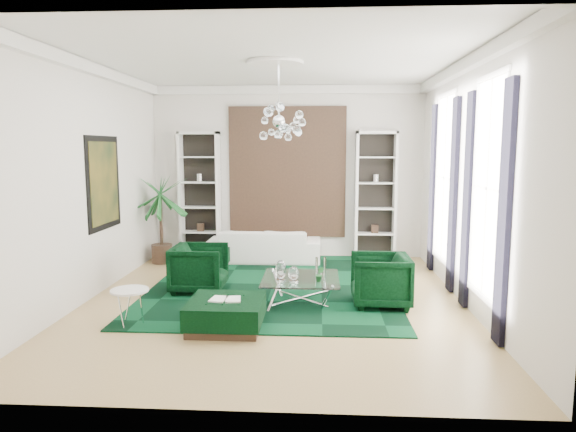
# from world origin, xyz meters

# --- Properties ---
(floor) EXTENTS (6.00, 7.00, 0.02)m
(floor) POSITION_xyz_m (0.00, 0.00, -0.01)
(floor) COLOR tan
(floor) RESTS_ON ground
(ceiling) EXTENTS (6.00, 7.00, 0.02)m
(ceiling) POSITION_xyz_m (0.00, 0.00, 3.81)
(ceiling) COLOR white
(ceiling) RESTS_ON ground
(wall_back) EXTENTS (6.00, 0.02, 3.80)m
(wall_back) POSITION_xyz_m (0.00, 3.51, 1.90)
(wall_back) COLOR silver
(wall_back) RESTS_ON ground
(wall_front) EXTENTS (6.00, 0.02, 3.80)m
(wall_front) POSITION_xyz_m (0.00, -3.51, 1.90)
(wall_front) COLOR silver
(wall_front) RESTS_ON ground
(wall_left) EXTENTS (0.02, 7.00, 3.80)m
(wall_left) POSITION_xyz_m (-3.01, 0.00, 1.90)
(wall_left) COLOR silver
(wall_left) RESTS_ON ground
(wall_right) EXTENTS (0.02, 7.00, 3.80)m
(wall_right) POSITION_xyz_m (3.01, 0.00, 1.90)
(wall_right) COLOR silver
(wall_right) RESTS_ON ground
(crown_molding) EXTENTS (6.00, 7.00, 0.18)m
(crown_molding) POSITION_xyz_m (0.00, 0.00, 3.70)
(crown_molding) COLOR white
(crown_molding) RESTS_ON ceiling
(ceiling_medallion) EXTENTS (0.90, 0.90, 0.05)m
(ceiling_medallion) POSITION_xyz_m (0.00, 0.30, 3.77)
(ceiling_medallion) COLOR white
(ceiling_medallion) RESTS_ON ceiling
(tapestry) EXTENTS (2.50, 0.06, 2.80)m
(tapestry) POSITION_xyz_m (0.00, 3.46, 1.90)
(tapestry) COLOR black
(tapestry) RESTS_ON wall_back
(shelving_left) EXTENTS (0.90, 0.38, 2.80)m
(shelving_left) POSITION_xyz_m (-1.95, 3.31, 1.40)
(shelving_left) COLOR white
(shelving_left) RESTS_ON floor
(shelving_right) EXTENTS (0.90, 0.38, 2.80)m
(shelving_right) POSITION_xyz_m (1.95, 3.31, 1.40)
(shelving_right) COLOR white
(shelving_right) RESTS_ON floor
(painting) EXTENTS (0.04, 1.30, 1.60)m
(painting) POSITION_xyz_m (-2.97, 0.60, 1.85)
(painting) COLOR black
(painting) RESTS_ON wall_left
(window_near) EXTENTS (0.03, 1.10, 2.90)m
(window_near) POSITION_xyz_m (2.99, -0.90, 1.90)
(window_near) COLOR white
(window_near) RESTS_ON wall_right
(curtain_near_a) EXTENTS (0.07, 0.30, 3.25)m
(curtain_near_a) POSITION_xyz_m (2.96, -1.68, 1.65)
(curtain_near_a) COLOR black
(curtain_near_a) RESTS_ON floor
(curtain_near_b) EXTENTS (0.07, 0.30, 3.25)m
(curtain_near_b) POSITION_xyz_m (2.96, -0.12, 1.65)
(curtain_near_b) COLOR black
(curtain_near_b) RESTS_ON floor
(window_far) EXTENTS (0.03, 1.10, 2.90)m
(window_far) POSITION_xyz_m (2.99, 1.50, 1.90)
(window_far) COLOR white
(window_far) RESTS_ON wall_right
(curtain_far_a) EXTENTS (0.07, 0.30, 3.25)m
(curtain_far_a) POSITION_xyz_m (2.96, 0.72, 1.65)
(curtain_far_a) COLOR black
(curtain_far_a) RESTS_ON floor
(curtain_far_b) EXTENTS (0.07, 0.30, 3.25)m
(curtain_far_b) POSITION_xyz_m (2.96, 2.28, 1.65)
(curtain_far_b) COLOR black
(curtain_far_b) RESTS_ON floor
(rug) EXTENTS (4.20, 5.00, 0.02)m
(rug) POSITION_xyz_m (-0.10, 0.94, 0.01)
(rug) COLOR black
(rug) RESTS_ON floor
(sofa) EXTENTS (2.39, 0.94, 0.70)m
(sofa) POSITION_xyz_m (-0.45, 2.87, 0.35)
(sofa) COLOR white
(sofa) RESTS_ON floor
(armchair_left) EXTENTS (0.89, 0.87, 0.81)m
(armchair_left) POSITION_xyz_m (-1.32, 0.46, 0.41)
(armchair_left) COLOR black
(armchair_left) RESTS_ON floor
(armchair_right) EXTENTS (0.89, 0.87, 0.81)m
(armchair_right) POSITION_xyz_m (1.67, -0.15, 0.41)
(armchair_right) COLOR black
(armchair_right) RESTS_ON floor
(coffee_table) EXTENTS (1.20, 1.20, 0.41)m
(coffee_table) POSITION_xyz_m (0.43, -0.09, 0.21)
(coffee_table) COLOR white
(coffee_table) RESTS_ON floor
(ottoman_side) EXTENTS (0.90, 0.90, 0.40)m
(ottoman_side) POSITION_xyz_m (-1.58, 2.48, 0.20)
(ottoman_side) COLOR black
(ottoman_side) RESTS_ON floor
(ottoman_front) EXTENTS (1.00, 1.00, 0.40)m
(ottoman_front) POSITION_xyz_m (-0.54, -1.30, 0.20)
(ottoman_front) COLOR black
(ottoman_front) RESTS_ON floor
(book) EXTENTS (0.42, 0.28, 0.03)m
(book) POSITION_xyz_m (-0.54, -1.30, 0.42)
(book) COLOR white
(book) RESTS_ON ottoman_front
(side_table) EXTENTS (0.52, 0.52, 0.50)m
(side_table) POSITION_xyz_m (-1.89, -1.27, 0.25)
(side_table) COLOR white
(side_table) RESTS_ON floor
(palm) EXTENTS (1.50, 1.50, 2.40)m
(palm) POSITION_xyz_m (-2.63, 2.59, 1.20)
(palm) COLOR #1D6028
(palm) RESTS_ON floor
(chandelier) EXTENTS (0.80, 0.80, 0.72)m
(chandelier) POSITION_xyz_m (0.07, 0.15, 2.85)
(chandelier) COLOR white
(chandelier) RESTS_ON ceiling
(table_plant) EXTENTS (0.13, 0.11, 0.24)m
(table_plant) POSITION_xyz_m (0.73, -0.34, 0.53)
(table_plant) COLOR #1D6028
(table_plant) RESTS_ON coffee_table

